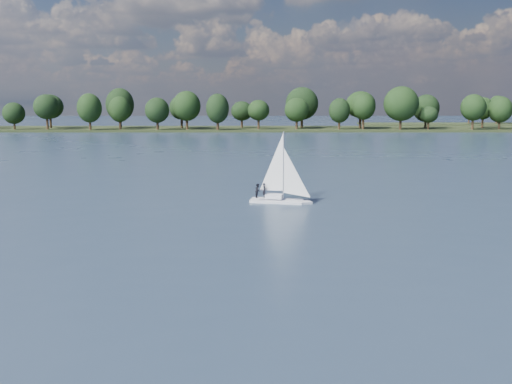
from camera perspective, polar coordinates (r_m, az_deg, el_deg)
The scene contains 4 objects.
ground at distance 113.06m, azimuth 0.71°, elevation 3.59°, with size 700.00×700.00×0.00m, color #233342.
far_shore at distance 224.81m, azimuth 0.26°, elevation 6.25°, with size 660.00×40.00×1.50m, color black.
sailboat at distance 60.20m, azimuth 2.15°, elevation 0.99°, with size 6.24×3.06×7.91m.
treeline at distance 221.30m, azimuth -1.78°, elevation 8.31°, with size 562.71×73.67×18.23m.
Camera 1 is at (-1.80, -12.55, 10.52)m, focal length 40.00 mm.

